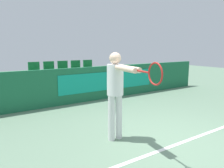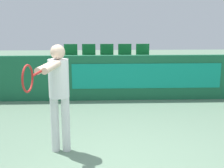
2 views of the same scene
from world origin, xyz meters
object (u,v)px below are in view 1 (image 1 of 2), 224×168
stadium_chair_5 (35,70)px  stadium_chair_7 (64,68)px  stadium_chair_2 (75,81)px  stadium_chair_6 (50,69)px  stadium_chair_3 (89,80)px  tennis_player (117,87)px  stadium_chair_0 (44,84)px  stadium_chair_4 (102,79)px  stadium_chair_9 (89,67)px  stadium_chair_8 (77,67)px  stadium_chair_1 (60,82)px

stadium_chair_5 → stadium_chair_7: bearing=0.0°
stadium_chair_2 → stadium_chair_6: size_ratio=1.00×
stadium_chair_3 → tennis_player: bearing=-110.4°
stadium_chair_0 → stadium_chair_3: (1.65, 0.00, 0.00)m
stadium_chair_4 → stadium_chair_7: stadium_chair_7 is taller
stadium_chair_6 → stadium_chair_9: bearing=0.0°
stadium_chair_2 → stadium_chair_4: (1.10, 0.00, 0.00)m
stadium_chair_0 → tennis_player: bearing=-86.3°
stadium_chair_7 → stadium_chair_6: bearing=180.0°
stadium_chair_6 → stadium_chair_9: size_ratio=1.00×
stadium_chair_6 → stadium_chair_7: size_ratio=1.00×
stadium_chair_4 → stadium_chair_8: bearing=118.1°
stadium_chair_3 → stadium_chair_8: 1.09m
stadium_chair_7 → tennis_player: 4.89m
stadium_chair_8 → stadium_chair_2: bearing=-118.1°
stadium_chair_9 → stadium_chair_0: bearing=-155.0°
stadium_chair_8 → tennis_player: tennis_player is taller
stadium_chair_2 → stadium_chair_6: 1.22m
stadium_chair_0 → stadium_chair_9: size_ratio=1.00×
stadium_chair_1 → stadium_chair_7: size_ratio=1.00×
stadium_chair_1 → stadium_chair_8: (1.10, 1.03, 0.37)m
stadium_chair_2 → tennis_player: tennis_player is taller
stadium_chair_4 → stadium_chair_6: 1.98m
stadium_chair_0 → stadium_chair_2: 1.10m
stadium_chair_0 → stadium_chair_1: bearing=0.0°
stadium_chair_9 → stadium_chair_7: bearing=180.0°
tennis_player → stadium_chair_6: bearing=94.8°
stadium_chair_9 → tennis_player: size_ratio=0.30×
stadium_chair_1 → stadium_chair_6: stadium_chair_6 is taller
stadium_chair_3 → stadium_chair_7: 1.22m
stadium_chair_9 → tennis_player: tennis_player is taller
stadium_chair_0 → stadium_chair_1: (0.55, 0.00, 0.00)m
stadium_chair_8 → tennis_player: bearing=-106.3°
stadium_chair_4 → stadium_chair_7: bearing=136.9°
stadium_chair_0 → stadium_chair_1: size_ratio=1.00×
stadium_chair_6 → stadium_chair_7: 0.55m
stadium_chair_2 → stadium_chair_6: (-0.55, 1.03, 0.37)m
stadium_chair_5 → tennis_player: (0.24, -4.81, 0.09)m
stadium_chair_3 → stadium_chair_4: bearing=0.0°
stadium_chair_4 → stadium_chair_8: (-0.55, 1.03, 0.37)m
stadium_chair_1 → stadium_chair_9: bearing=31.9°
stadium_chair_9 → stadium_chair_3: bearing=-118.1°
stadium_chair_7 → tennis_player: bearing=-100.1°
stadium_chair_1 → stadium_chair_2: (0.55, 0.00, 0.00)m
stadium_chair_0 → stadium_chair_4: 2.20m
stadium_chair_3 → stadium_chair_8: stadium_chair_8 is taller
stadium_chair_2 → stadium_chair_7: stadium_chair_7 is taller
stadium_chair_2 → stadium_chair_4: 1.10m
stadium_chair_4 → stadium_chair_9: 1.09m
stadium_chair_1 → tennis_player: 3.82m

